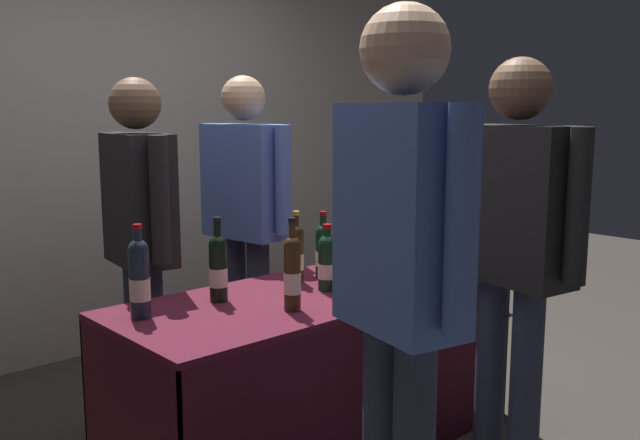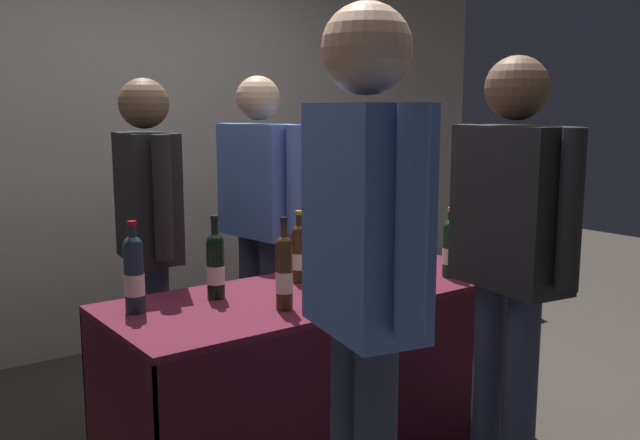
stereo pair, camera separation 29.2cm
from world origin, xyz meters
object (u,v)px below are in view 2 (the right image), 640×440
object	(u,v)px
display_bottle_0	(328,250)
vendor_presenter	(259,203)
tasting_table	(320,338)
wine_glass_near_vendor	(469,253)
taster_foreground_right	(364,265)
featured_wine_bottle	(357,242)

from	to	relation	value
display_bottle_0	vendor_presenter	xyz separation A→B (m)	(0.03, 0.64, 0.14)
tasting_table	wine_glass_near_vendor	size ratio (longest dim) A/B	13.30
tasting_table	display_bottle_0	world-z (taller)	display_bottle_0
tasting_table	vendor_presenter	bearing A→B (deg)	77.06
wine_glass_near_vendor	taster_foreground_right	distance (m)	1.43
display_bottle_0	vendor_presenter	size ratio (longest dim) A/B	0.18
display_bottle_0	featured_wine_bottle	bearing A→B (deg)	10.81
featured_wine_bottle	vendor_presenter	distance (m)	0.64
vendor_presenter	taster_foreground_right	distance (m)	1.81
display_bottle_0	taster_foreground_right	distance (m)	1.24
display_bottle_0	taster_foreground_right	xyz separation A→B (m)	(-0.66, -1.03, 0.21)
vendor_presenter	tasting_table	bearing A→B (deg)	-20.66
featured_wine_bottle	tasting_table	bearing A→B (deg)	-152.99
tasting_table	vendor_presenter	xyz separation A→B (m)	(0.18, 0.78, 0.49)
tasting_table	featured_wine_bottle	bearing A→B (deg)	27.01
taster_foreground_right	display_bottle_0	bearing A→B (deg)	-20.25
featured_wine_bottle	taster_foreground_right	distance (m)	1.39
featured_wine_bottle	taster_foreground_right	xyz separation A→B (m)	(-0.86, -1.07, 0.20)
tasting_table	taster_foreground_right	size ratio (longest dim) A/B	1.03
featured_wine_bottle	display_bottle_0	distance (m)	0.21
featured_wine_bottle	vendor_presenter	world-z (taller)	vendor_presenter
featured_wine_bottle	vendor_presenter	bearing A→B (deg)	105.98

